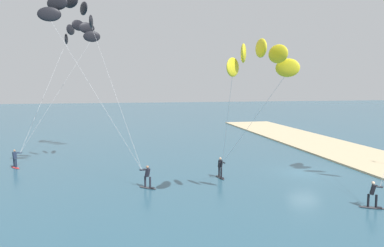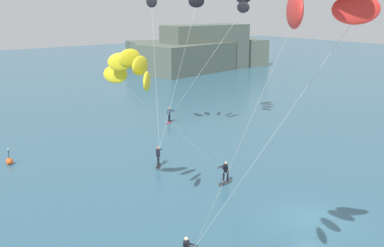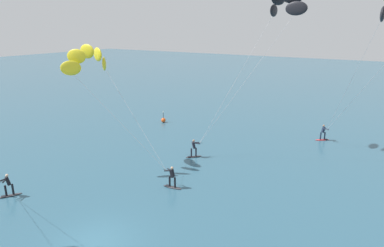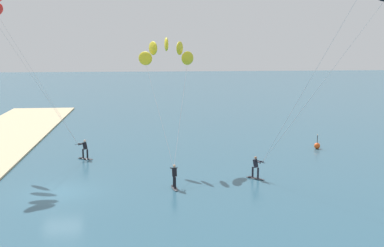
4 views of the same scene
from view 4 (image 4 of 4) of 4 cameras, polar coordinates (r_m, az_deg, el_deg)
ground_plane at (r=34.26m, az=-14.81°, el=-7.68°), size 240.00×240.00×0.00m
kitesurfer_far_out at (r=39.81m, az=-2.93°, el=7.71°), size 9.29×4.69×10.17m
marker_buoy at (r=47.17m, az=14.23°, el=-2.49°), size 0.56×0.56×1.38m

